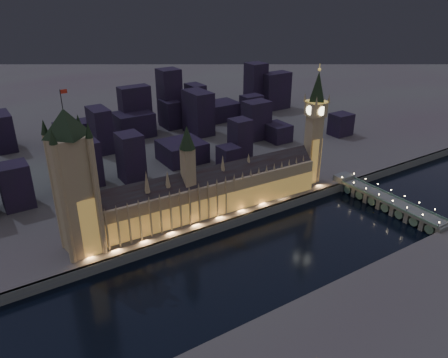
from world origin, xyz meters
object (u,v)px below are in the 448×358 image
palace_of_westminster (210,192)px  elizabeth_tower (315,119)px  westminster_bridge (384,201)px  victoria_tower (74,177)px

palace_of_westminster → elizabeth_tower: (112.64, 0.17, 43.69)m
palace_of_westminster → westminster_bridge: (141.05, -65.21, -20.37)m
palace_of_westminster → victoria_tower: victoria_tower is taller
elizabeth_tower → westminster_bridge: (28.42, -65.38, -64.07)m
palace_of_westminster → elizabeth_tower: bearing=0.1°
victoria_tower → westminster_bridge: (246.41, -65.38, -59.51)m
elizabeth_tower → palace_of_westminster: bearing=-179.9°
westminster_bridge → palace_of_westminster: bearing=155.2°
palace_of_westminster → elizabeth_tower: 120.82m
palace_of_westminster → elizabeth_tower: size_ratio=1.82×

